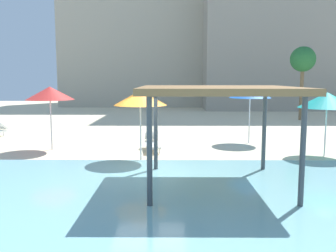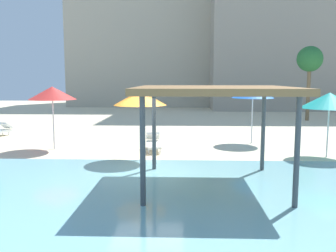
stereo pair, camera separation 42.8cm
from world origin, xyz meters
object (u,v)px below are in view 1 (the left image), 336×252
object	(u,v)px
beach_umbrella_orange_3	(140,98)
lounge_chair_0	(152,143)
beach_umbrella_teal_5	(327,100)
palm_tree_1	(303,61)
shade_pavilion	(217,93)
beach_umbrella_blue_4	(250,92)
beach_umbrella_red_2	(50,93)

from	to	relation	value
beach_umbrella_orange_3	lounge_chair_0	xyz separation A→B (m)	(0.34, 2.12, -2.10)
beach_umbrella_teal_5	palm_tree_1	size ratio (longest dim) A/B	0.47
shade_pavilion	lounge_chair_0	distance (m)	6.37
lounge_chair_0	beach_umbrella_blue_4	bearing A→B (deg)	104.99
beach_umbrella_teal_5	beach_umbrella_blue_4	bearing A→B (deg)	128.45
shade_pavilion	lounge_chair_0	bearing A→B (deg)	111.52
beach_umbrella_orange_3	lounge_chair_0	bearing A→B (deg)	80.91
shade_pavilion	palm_tree_1	xyz separation A→B (m)	(8.63, 17.60, 1.75)
shade_pavilion	beach_umbrella_red_2	size ratio (longest dim) A/B	1.57
beach_umbrella_red_2	palm_tree_1	bearing A→B (deg)	38.22
beach_umbrella_red_2	beach_umbrella_orange_3	xyz separation A→B (m)	(4.16, -2.20, -0.09)
beach_umbrella_blue_4	beach_umbrella_teal_5	world-z (taller)	beach_umbrella_blue_4
beach_umbrella_red_2	beach_umbrella_blue_4	distance (m)	9.37
shade_pavilion	palm_tree_1	bearing A→B (deg)	63.89
palm_tree_1	beach_umbrella_teal_5	bearing A→B (deg)	-105.31
beach_umbrella_red_2	beach_umbrella_orange_3	bearing A→B (deg)	-27.82
beach_umbrella_orange_3	lounge_chair_0	distance (m)	3.01
shade_pavilion	beach_umbrella_blue_4	xyz separation A→B (m)	(2.52, 7.37, -0.25)
shade_pavilion	beach_umbrella_teal_5	distance (m)	6.58
beach_umbrella_red_2	palm_tree_1	world-z (taller)	palm_tree_1
shade_pavilion	beach_umbrella_red_2	world-z (taller)	shade_pavilion
beach_umbrella_blue_4	beach_umbrella_orange_3	bearing A→B (deg)	-141.44
palm_tree_1	beach_umbrella_blue_4	bearing A→B (deg)	-120.81
beach_umbrella_orange_3	beach_umbrella_teal_5	size ratio (longest dim) A/B	1.04
beach_umbrella_red_2	beach_umbrella_orange_3	distance (m)	4.71
beach_umbrella_teal_5	palm_tree_1	distance (m)	13.99
beach_umbrella_red_2	lounge_chair_0	size ratio (longest dim) A/B	1.44
beach_umbrella_orange_3	beach_umbrella_teal_5	world-z (taller)	beach_umbrella_orange_3
lounge_chair_0	palm_tree_1	size ratio (longest dim) A/B	0.35
beach_umbrella_blue_4	palm_tree_1	xyz separation A→B (m)	(6.10, 10.23, 2.00)
lounge_chair_0	palm_tree_1	bearing A→B (deg)	131.41
beach_umbrella_teal_5	lounge_chair_0	size ratio (longest dim) A/B	1.34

